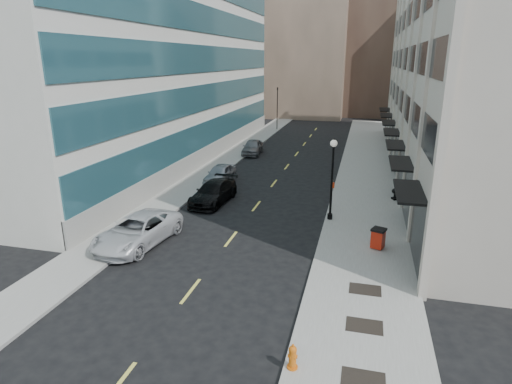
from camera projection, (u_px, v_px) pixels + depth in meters
The scene contains 23 objects.
ground at pixel (172, 316), 17.36m from camera, with size 160.00×160.00×0.00m, color black.
sidewalk_right at pixel (366, 189), 34.07m from camera, with size 5.00×80.00×0.15m, color gray.
sidewalk_left at pixel (201, 177), 37.37m from camera, with size 3.00×80.00×0.15m, color gray.
building_right at pixel (491, 71), 35.67m from camera, with size 15.30×46.50×18.25m.
building_left at pixel (135, 59), 43.13m from camera, with size 16.14×46.00×20.00m.
skyline_tan_near at pixel (309, 36), 77.05m from camera, with size 14.00×18.00×28.00m, color #9C7D66.
skyline_brown at pixel (378, 18), 77.03m from camera, with size 12.00×16.00×34.00m, color brown.
skyline_tan_far at pixel (267, 54), 89.55m from camera, with size 12.00×14.00×22.00m, color #9C7D66.
skyline_stone at pixel (438, 59), 71.20m from camera, with size 10.00×14.00×20.00m, color #C1B4A3.
grate_near at pixel (363, 380), 13.67m from camera, with size 1.40×1.00×0.01m, color black.
grate_mid at pixel (364, 326), 16.45m from camera, with size 1.40×1.00×0.01m, color black.
grate_far at pixel (365, 289), 19.04m from camera, with size 1.40×1.00×0.01m, color black.
road_centerline at pixel (266, 194), 33.08m from camera, with size 0.15×68.20×0.01m.
traffic_signal at pixel (277, 90), 61.36m from camera, with size 0.66×0.66×6.98m.
car_white_van at pixel (138, 231), 23.80m from camera, with size 2.74×5.94×1.65m, color silver.
car_black_pickup at pixel (213, 192), 30.84m from camera, with size 2.15×5.28×1.53m, color black.
car_silver_sedan at pixel (220, 174), 35.95m from camera, with size 1.78×4.43×1.51m, color #9E9FA6.
car_grey_sedan at pixel (253, 147), 46.58m from camera, with size 1.88×4.67×1.59m, color slate.
fire_hydrant at pixel (293, 357), 14.08m from camera, with size 0.37×0.37×0.91m.
trash_bin at pixel (378, 238), 23.05m from camera, with size 0.90×0.90×1.13m.
lamppost at pixel (332, 172), 26.53m from camera, with size 0.44×0.44×5.26m.
sign_post at pixel (332, 192), 27.91m from camera, with size 0.26×0.14×2.34m.
urn_planter at pixel (396, 193), 31.12m from camera, with size 0.61×0.61×0.85m.
Camera 1 is at (7.05, -13.76, 9.97)m, focal length 30.00 mm.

